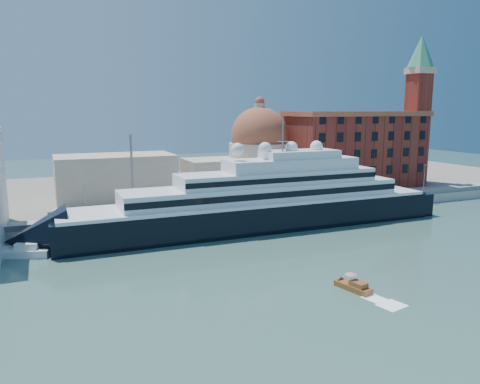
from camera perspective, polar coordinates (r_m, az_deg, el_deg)
name	(u,v)px	position (r m, az deg, el deg)	size (l,w,h in m)	color
ground	(288,262)	(81.16, 5.87, -8.43)	(400.00, 400.00, 0.00)	#345A52
quay	(218,214)	(110.71, -2.65, -2.73)	(180.00, 10.00, 2.50)	gray
land	(173,189)	(149.18, -8.16, 0.38)	(260.00, 72.00, 2.00)	slate
quay_fence	(225,210)	(106.20, -1.81, -2.25)	(180.00, 0.10, 1.20)	slate
superyacht	(245,207)	(100.70, 0.59, -1.89)	(94.48, 13.10, 28.24)	black
service_barge	(18,252)	(92.25, -25.41, -6.62)	(12.30, 7.51, 2.62)	white
water_taxi	(354,286)	(70.29, 13.72, -11.07)	(3.08, 5.99, 2.71)	brown
warehouse	(355,149)	(149.61, 13.86, 5.16)	(43.00, 19.00, 23.25)	maroon
campanile	(418,100)	(164.72, 20.89, 10.43)	(8.40, 8.40, 47.00)	maroon
church	(210,162)	(133.30, -3.67, 3.63)	(66.00, 18.00, 25.50)	beige
lamp_posts	(167,183)	(103.80, -8.92, 1.14)	(120.80, 2.40, 18.00)	slate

